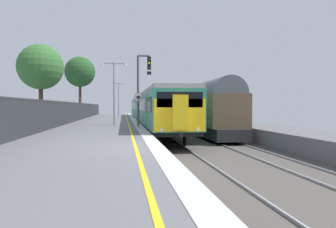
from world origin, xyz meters
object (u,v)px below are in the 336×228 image
object	(u,v)px
platform_lamp_far	(119,96)
background_tree_centre	(41,69)
commuter_train_at_platform	(148,108)
signal_gantry	(141,82)
background_tree_left	(80,73)
speed_limit_sign	(138,105)
freight_train_adjacent_track	(170,107)
platform_lamp_mid	(114,87)

from	to	relation	value
platform_lamp_far	background_tree_centre	distance (m)	23.13
commuter_train_at_platform	background_tree_centre	size ratio (longest dim) A/B	6.08
signal_gantry	platform_lamp_far	world-z (taller)	signal_gantry
platform_lamp_far	background_tree_left	distance (m)	8.91
background_tree_centre	speed_limit_sign	bearing A→B (deg)	-37.42
freight_train_adjacent_track	speed_limit_sign	size ratio (longest dim) A/B	22.41
commuter_train_at_platform	background_tree_left	bearing A→B (deg)	139.86
commuter_train_at_platform	background_tree_centre	xyz separation A→B (m)	(-9.73, -8.21, 3.38)
background_tree_centre	freight_train_adjacent_track	bearing A→B (deg)	52.60
background_tree_centre	signal_gantry	bearing A→B (deg)	-23.62
freight_train_adjacent_track	background_tree_left	xyz separation A→B (m)	(-12.58, -2.51, 4.57)
speed_limit_sign	signal_gantry	bearing A→B (deg)	81.60
commuter_train_at_platform	freight_train_adjacent_track	world-z (taller)	freight_train_adjacent_track
freight_train_adjacent_track	background_tree_centre	bearing A→B (deg)	-127.40
commuter_train_at_platform	platform_lamp_far	distance (m)	14.61
speed_limit_sign	background_tree_centre	distance (m)	10.39
speed_limit_sign	freight_train_adjacent_track	bearing A→B (deg)	76.29
freight_train_adjacent_track	background_tree_left	bearing A→B (deg)	-168.73
signal_gantry	platform_lamp_mid	distance (m)	2.55
signal_gantry	background_tree_left	distance (m)	20.50
platform_lamp_mid	platform_lamp_far	distance (m)	24.47
commuter_train_at_platform	platform_lamp_far	xyz separation A→B (m)	(-3.60, 14.04, 1.84)
speed_limit_sign	commuter_train_at_platform	bearing A→B (deg)	82.62
commuter_train_at_platform	speed_limit_sign	bearing A→B (deg)	-97.38
platform_lamp_mid	background_tree_centre	bearing A→B (deg)	160.10
commuter_train_at_platform	speed_limit_sign	xyz separation A→B (m)	(-1.85, -14.24, 0.28)
platform_lamp_mid	background_tree_left	bearing A→B (deg)	105.75
commuter_train_at_platform	freight_train_adjacent_track	bearing A→B (deg)	67.66
freight_train_adjacent_track	signal_gantry	distance (m)	22.33
platform_lamp_mid	freight_train_adjacent_track	bearing A→B (deg)	69.36
speed_limit_sign	background_tree_left	world-z (taller)	background_tree_left
background_tree_left	background_tree_centre	size ratio (longest dim) A/B	1.22
background_tree_centre	platform_lamp_far	bearing A→B (deg)	74.60
freight_train_adjacent_track	platform_lamp_mid	world-z (taller)	platform_lamp_mid
speed_limit_sign	platform_lamp_mid	size ratio (longest dim) A/B	0.48
platform_lamp_far	freight_train_adjacent_track	bearing A→B (deg)	-29.49
freight_train_adjacent_track	platform_lamp_far	xyz separation A→B (m)	(-7.60, 4.30, 1.69)
commuter_train_at_platform	background_tree_left	size ratio (longest dim) A/B	4.99
platform_lamp_far	background_tree_centre	size ratio (longest dim) A/B	0.78
speed_limit_sign	background_tree_centre	world-z (taller)	background_tree_centre
speed_limit_sign	background_tree_left	bearing A→B (deg)	107.41
freight_train_adjacent_track	platform_lamp_mid	xyz separation A→B (m)	(-7.60, -20.17, 1.59)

